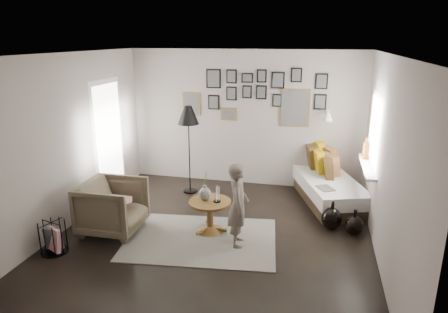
% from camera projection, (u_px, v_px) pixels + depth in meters
% --- Properties ---
extents(ground, '(4.80, 4.80, 0.00)m').
position_uv_depth(ground, '(213.00, 238.00, 5.81)').
color(ground, black).
rests_on(ground, ground).
extents(wall_back, '(4.50, 0.00, 4.50)m').
position_uv_depth(wall_back, '(244.00, 119.00, 7.67)').
color(wall_back, gray).
rests_on(wall_back, ground).
extents(wall_front, '(4.50, 0.00, 4.50)m').
position_uv_depth(wall_front, '(135.00, 233.00, 3.20)').
color(wall_front, gray).
rests_on(wall_front, ground).
extents(wall_left, '(0.00, 4.80, 4.80)m').
position_uv_depth(wall_left, '(66.00, 143.00, 5.93)').
color(wall_left, gray).
rests_on(wall_left, ground).
extents(wall_right, '(0.00, 4.80, 4.80)m').
position_uv_depth(wall_right, '(387.00, 164.00, 4.94)').
color(wall_right, gray).
rests_on(wall_right, ground).
extents(ceiling, '(4.80, 4.80, 0.00)m').
position_uv_depth(ceiling, '(211.00, 54.00, 5.06)').
color(ceiling, white).
rests_on(ceiling, wall_back).
extents(door_left, '(0.00, 2.14, 2.14)m').
position_uv_depth(door_left, '(109.00, 140.00, 7.12)').
color(door_left, white).
rests_on(door_left, wall_left).
extents(window_right, '(0.15, 1.32, 1.30)m').
position_uv_depth(window_right, '(367.00, 161.00, 6.31)').
color(window_right, white).
rests_on(window_right, wall_right).
extents(gallery_wall, '(2.74, 0.03, 1.08)m').
position_uv_depth(gallery_wall, '(259.00, 96.00, 7.47)').
color(gallery_wall, olive).
rests_on(gallery_wall, wall_back).
extents(wall_sconce, '(0.18, 0.36, 0.16)m').
position_uv_depth(wall_sconce, '(328.00, 117.00, 7.04)').
color(wall_sconce, white).
rests_on(wall_sconce, wall_back).
extents(rug, '(2.30, 1.73, 0.01)m').
position_uv_depth(rug, '(201.00, 239.00, 5.77)').
color(rug, beige).
rests_on(rug, ground).
extents(pedestal_table, '(0.63, 0.63, 0.49)m').
position_uv_depth(pedestal_table, '(210.00, 217.00, 5.95)').
color(pedestal_table, brown).
rests_on(pedestal_table, ground).
extents(vase, '(0.18, 0.18, 0.45)m').
position_uv_depth(vase, '(205.00, 191.00, 5.87)').
color(vase, black).
rests_on(vase, pedestal_table).
extents(candles, '(0.11, 0.11, 0.23)m').
position_uv_depth(candles, '(217.00, 195.00, 5.81)').
color(candles, black).
rests_on(candles, pedestal_table).
extents(daybed, '(1.42, 2.10, 0.95)m').
position_uv_depth(daybed, '(328.00, 183.00, 7.13)').
color(daybed, black).
rests_on(daybed, ground).
extents(magazine_on_daybed, '(0.33, 0.36, 0.02)m').
position_uv_depth(magazine_on_daybed, '(325.00, 188.00, 6.50)').
color(magazine_on_daybed, black).
rests_on(magazine_on_daybed, daybed).
extents(armchair, '(0.88, 0.86, 0.79)m').
position_uv_depth(armchair, '(113.00, 207.00, 5.92)').
color(armchair, brown).
rests_on(armchair, ground).
extents(armchair_cushion, '(0.36, 0.37, 0.16)m').
position_uv_depth(armchair_cushion, '(116.00, 200.00, 5.94)').
color(armchair_cushion, silver).
rests_on(armchair_cushion, armchair).
extents(floor_lamp, '(0.38, 0.38, 1.63)m').
position_uv_depth(floor_lamp, '(188.00, 118.00, 7.15)').
color(floor_lamp, black).
rests_on(floor_lamp, ground).
extents(magazine_basket, '(0.43, 0.43, 0.44)m').
position_uv_depth(magazine_basket, '(53.00, 238.00, 5.38)').
color(magazine_basket, black).
rests_on(magazine_basket, ground).
extents(demijohn_large, '(0.30, 0.30, 0.45)m').
position_uv_depth(demijohn_large, '(332.00, 218.00, 6.04)').
color(demijohn_large, black).
rests_on(demijohn_large, ground).
extents(demijohn_small, '(0.26, 0.26, 0.41)m').
position_uv_depth(demijohn_small, '(354.00, 225.00, 5.86)').
color(demijohn_small, black).
rests_on(demijohn_small, ground).
extents(child, '(0.36, 0.48, 1.19)m').
position_uv_depth(child, '(238.00, 205.00, 5.47)').
color(child, '#61574D').
rests_on(child, ground).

